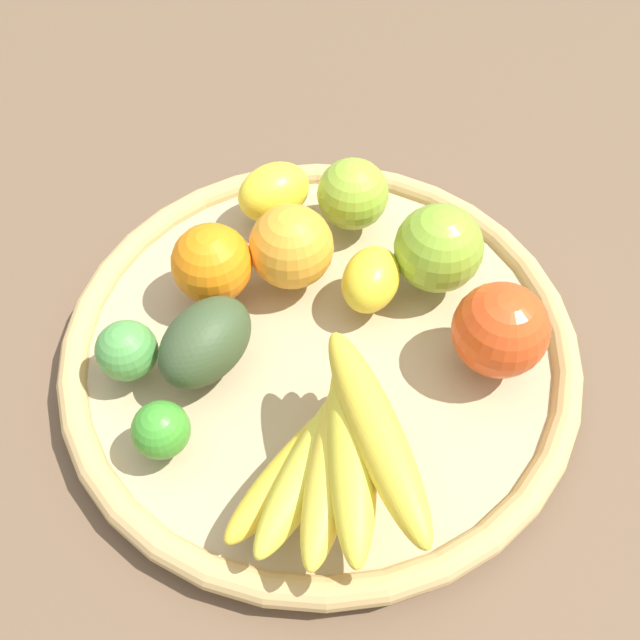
# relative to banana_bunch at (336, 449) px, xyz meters

# --- Properties ---
(ground_plane) EXTENTS (2.40, 2.40, 0.00)m
(ground_plane) POSITION_rel_banana_bunch_xyz_m (0.02, 0.13, -0.08)
(ground_plane) COLOR brown
(ground_plane) RESTS_ON ground
(basket) EXTENTS (0.45, 0.45, 0.03)m
(basket) POSITION_rel_banana_bunch_xyz_m (0.02, 0.13, -0.06)
(basket) COLOR tan
(basket) RESTS_ON ground_plane
(banana_bunch) EXTENTS (0.15, 0.17, 0.09)m
(banana_bunch) POSITION_rel_banana_bunch_xyz_m (0.00, 0.00, 0.00)
(banana_bunch) COLOR yellow
(banana_bunch) RESTS_ON basket
(lemon_0) EXTENTS (0.09, 0.08, 0.05)m
(lemon_0) POSITION_rel_banana_bunch_xyz_m (0.01, 0.28, -0.02)
(lemon_0) COLOR yellow
(lemon_0) RESTS_ON basket
(orange_0) EXTENTS (0.09, 0.09, 0.07)m
(orange_0) POSITION_rel_banana_bunch_xyz_m (-0.06, 0.20, -0.01)
(orange_0) COLOR orange
(orange_0) RESTS_ON basket
(avocado) EXTENTS (0.11, 0.10, 0.06)m
(avocado) POSITION_rel_banana_bunch_xyz_m (-0.08, 0.12, -0.02)
(avocado) COLOR #384A29
(avocado) RESTS_ON basket
(apple_2) EXTENTS (0.08, 0.08, 0.08)m
(apple_2) POSITION_rel_banana_bunch_xyz_m (0.13, 0.17, -0.01)
(apple_2) COLOR #86AF2F
(apple_2) RESTS_ON basket
(lemon_1) EXTENTS (0.08, 0.08, 0.05)m
(lemon_1) POSITION_rel_banana_bunch_xyz_m (0.07, 0.16, -0.02)
(lemon_1) COLOR yellow
(lemon_1) RESTS_ON basket
(apple_0) EXTENTS (0.09, 0.09, 0.07)m
(apple_0) POSITION_rel_banana_bunch_xyz_m (0.08, 0.26, -0.01)
(apple_0) COLOR #92B732
(apple_0) RESTS_ON basket
(orange_1) EXTENTS (0.09, 0.09, 0.07)m
(orange_1) POSITION_rel_banana_bunch_xyz_m (0.01, 0.20, -0.01)
(orange_1) COLOR orange
(orange_1) RESTS_ON basket
(lime_1) EXTENTS (0.06, 0.06, 0.04)m
(lime_1) POSITION_rel_banana_bunch_xyz_m (-0.12, 0.05, -0.02)
(lime_1) COLOR #3D9329
(lime_1) RESTS_ON basket
(apple_1) EXTENTS (0.10, 0.10, 0.08)m
(apple_1) POSITION_rel_banana_bunch_xyz_m (0.15, 0.08, -0.01)
(apple_1) COLOR #D84619
(apple_1) RESTS_ON basket
(lime_0) EXTENTS (0.05, 0.05, 0.05)m
(lime_0) POSITION_rel_banana_bunch_xyz_m (-0.14, 0.13, -0.02)
(lime_0) COLOR #4F9643
(lime_0) RESTS_ON basket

